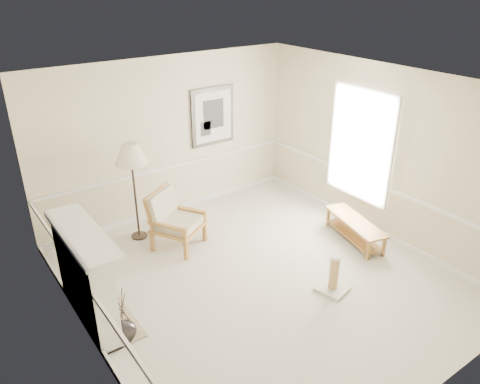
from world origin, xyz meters
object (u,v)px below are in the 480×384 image
floor_vase (125,331)px  floor_lamp (131,157)px  scratching_post (333,280)px  bench (355,227)px  armchair (172,217)px

floor_vase → floor_lamp: (1.20, 2.24, 1.34)m
floor_lamp → scratching_post: size_ratio=2.94×
scratching_post → floor_lamp: bearing=118.4°
floor_vase → bench: 4.15m
armchair → floor_lamp: floor_lamp is taller
armchair → scratching_post: size_ratio=1.76×
floor_lamp → armchair: bearing=-56.4°
armchair → scratching_post: armchair is taller
floor_vase → scratching_post: bearing=-15.4°
armchair → floor_lamp: 1.18m
armchair → floor_lamp: (-0.37, 0.56, 0.97)m
bench → floor_vase: bearing=-180.0°
floor_vase → scratching_post: floor_vase is taller
bench → scratching_post: (-1.31, -0.78, -0.07)m
floor_vase → scratching_post: (2.83, -0.78, 0.04)m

